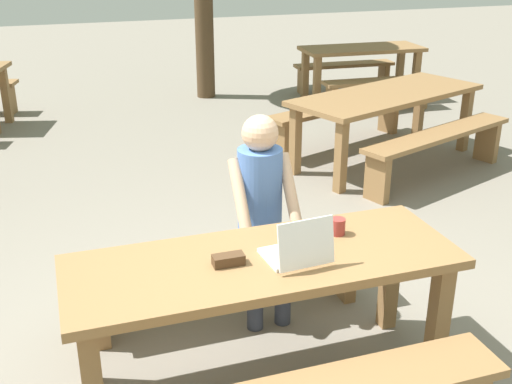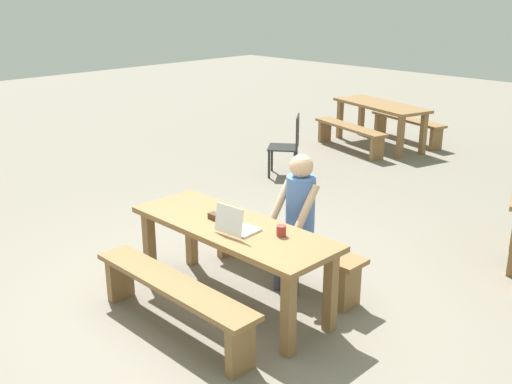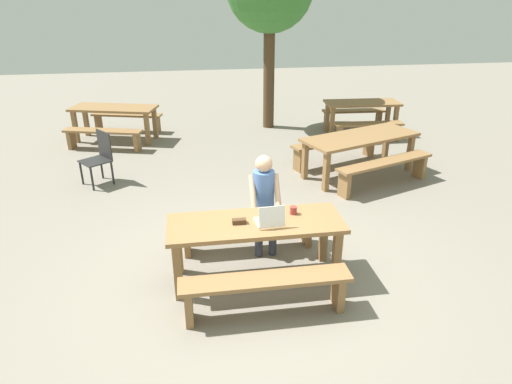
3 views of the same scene
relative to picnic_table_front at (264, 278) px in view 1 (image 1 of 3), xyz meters
name	(u,v)px [view 1 (image 1 of 3)]	position (x,y,z in m)	size (l,w,h in m)	color
ground_plane	(263,380)	(0.00, 0.00, -0.64)	(30.00, 30.00, 0.00)	gray
picnic_table_front	(264,278)	(0.00, 0.00, 0.00)	(1.98, 0.71, 0.75)	olive
bench_far	(228,268)	(0.00, 0.66, -0.30)	(1.78, 0.30, 0.45)	olive
laptop	(298,250)	(0.15, -0.09, 0.18)	(0.31, 0.30, 0.25)	white
small_pouch	(228,260)	(-0.19, -0.01, 0.14)	(0.16, 0.07, 0.05)	#4C331E
coffee_mug	(338,226)	(0.46, 0.12, 0.16)	(0.08, 0.08, 0.09)	#99332D
person_seated	(262,205)	(0.20, 0.62, 0.11)	(0.38, 0.39, 1.29)	#333847
picnic_table_mid	(361,56)	(3.31, 5.37, -0.01)	(1.72, 0.77, 0.76)	olive
bench_mid_south	(378,88)	(3.28, 4.79, -0.33)	(1.53, 0.38, 0.42)	olive
bench_mid_north	(344,70)	(3.34, 5.96, -0.33)	(1.53, 0.38, 0.42)	olive
picnic_table_distant	(387,102)	(2.35, 2.94, 0.00)	(2.29, 1.52, 0.74)	olive
bench_distant_south	(438,144)	(2.58, 2.32, -0.27)	(1.91, 0.95, 0.48)	olive
bench_distant_north	(339,115)	(2.12, 3.57, -0.27)	(1.91, 0.95, 0.48)	olive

